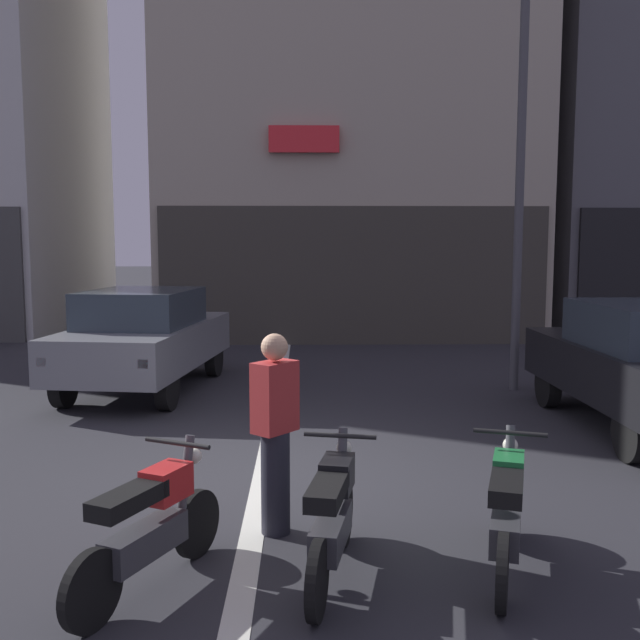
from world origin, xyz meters
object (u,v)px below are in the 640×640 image
object	(u,v)px
street_lamp	(521,139)
motorcycle_green_row_centre	(507,511)
motorcycle_red_row_leftmost	(151,525)
motorcycle_black_row_left_mid	(333,516)
car_grey_crossing_near	(145,336)
person_by_motorcycles	(275,432)

from	to	relation	value
street_lamp	motorcycle_green_row_centre	bearing A→B (deg)	-106.88
motorcycle_green_row_centre	street_lamp	bearing A→B (deg)	73.12
street_lamp	motorcycle_red_row_leftmost	world-z (taller)	street_lamp
motorcycle_red_row_leftmost	motorcycle_green_row_centre	bearing A→B (deg)	4.74
motorcycle_green_row_centre	motorcycle_black_row_left_mid	bearing A→B (deg)	-177.18
car_grey_crossing_near	motorcycle_black_row_left_mid	size ratio (longest dim) A/B	2.60
car_grey_crossing_near	motorcycle_green_row_centre	world-z (taller)	car_grey_crossing_near
motorcycle_black_row_left_mid	person_by_motorcycles	xyz separation A→B (m)	(-0.44, 0.79, 0.40)
street_lamp	motorcycle_black_row_left_mid	world-z (taller)	street_lamp
street_lamp	motorcycle_red_row_leftmost	size ratio (longest dim) A/B	4.26
motorcycle_green_row_centre	person_by_motorcycles	xyz separation A→B (m)	(-1.71, 0.73, 0.40)
motorcycle_black_row_left_mid	motorcycle_green_row_centre	world-z (taller)	same
motorcycle_red_row_leftmost	motorcycle_black_row_left_mid	distance (m)	1.27
motorcycle_red_row_leftmost	person_by_motorcycles	bearing A→B (deg)	48.76
motorcycle_black_row_left_mid	motorcycle_green_row_centre	xyz separation A→B (m)	(1.27, 0.06, 0.00)
motorcycle_red_row_leftmost	motorcycle_black_row_left_mid	bearing A→B (deg)	6.66
car_grey_crossing_near	motorcycle_green_row_centre	distance (m)	7.57
motorcycle_green_row_centre	car_grey_crossing_near	bearing A→B (deg)	122.29
car_grey_crossing_near	person_by_motorcycles	distance (m)	6.12
street_lamp	motorcycle_black_row_left_mid	xyz separation A→B (m)	(-3.20, -6.41, -3.54)
car_grey_crossing_near	street_lamp	bearing A→B (deg)	-0.42
street_lamp	person_by_motorcycles	bearing A→B (deg)	-122.93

